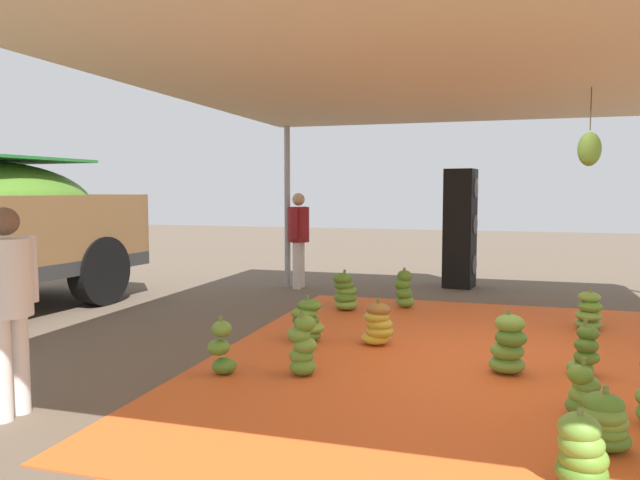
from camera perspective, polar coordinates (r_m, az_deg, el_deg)
ground_plane at (r=6.96m, az=-11.52°, el=-9.20°), size 40.00×40.00×0.00m
tarp_orange at (r=6.17m, az=14.33°, el=-11.02°), size 6.20×5.04×0.01m
tent_canopy at (r=6.04m, az=15.79°, el=14.75°), size 8.00×7.00×2.82m
banana_bunch_2 at (r=7.89m, az=24.07°, el=-6.24°), size 0.46×0.43×0.51m
banana_bunch_4 at (r=5.96m, az=23.74°, el=-9.70°), size 0.33×0.35×0.50m
banana_bunch_5 at (r=8.64m, az=7.95°, el=-4.71°), size 0.35×0.37×0.56m
banana_bunch_6 at (r=5.58m, az=-9.27°, el=-10.17°), size 0.31×0.31×0.53m
banana_bunch_7 at (r=6.68m, az=-1.23°, el=-7.72°), size 0.46×0.45×0.51m
banana_bunch_8 at (r=6.56m, az=5.48°, el=-8.02°), size 0.44×0.46×0.50m
banana_bunch_9 at (r=3.83m, az=23.46°, el=-17.94°), size 0.37×0.37×0.46m
banana_bunch_10 at (r=5.50m, az=-1.66°, el=-10.07°), size 0.36×0.35×0.58m
banana_bunch_11 at (r=8.40m, az=2.37°, el=-4.97°), size 0.46×0.44×0.56m
banana_bunch_12 at (r=4.40m, az=25.25°, el=-15.36°), size 0.42×0.42×0.42m
banana_bunch_13 at (r=4.95m, az=23.56°, el=-13.00°), size 0.32×0.33×0.43m
banana_bunch_14 at (r=5.77m, az=17.37°, el=-9.54°), size 0.42×0.41×0.58m
worker_0 at (r=4.93m, az=-27.42°, el=-4.71°), size 0.56×0.34×1.54m
worker_1 at (r=10.25m, az=-2.03°, el=0.68°), size 0.59×0.36×1.62m
speaker_stack at (r=10.60m, az=13.10°, el=1.07°), size 0.59×0.56×2.03m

